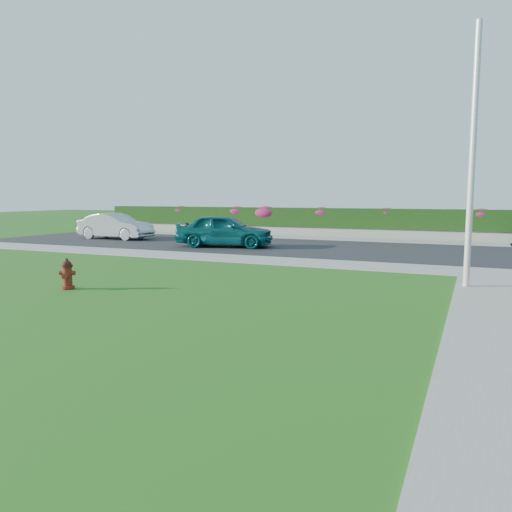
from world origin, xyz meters
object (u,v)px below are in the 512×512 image
at_px(sedan_teal, 225,230).
at_px(sedan_silver, 115,226).
at_px(utility_pole, 472,158).
at_px(fire_hydrant, 67,275).

distance_m(sedan_teal, sedan_silver, 7.64).
xyz_separation_m(sedan_teal, utility_pole, (10.61, -6.60, 2.57)).
xyz_separation_m(fire_hydrant, sedan_silver, (-8.66, 12.38, 0.37)).
height_order(fire_hydrant, sedan_teal, sedan_teal).
relative_size(sedan_silver, utility_pole, 0.63).
relative_size(fire_hydrant, sedan_teal, 0.18).
height_order(sedan_teal, utility_pole, utility_pole).
height_order(sedan_silver, utility_pole, utility_pole).
distance_m(fire_hydrant, sedan_teal, 11.08).
bearing_deg(sedan_silver, utility_pole, -113.49).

